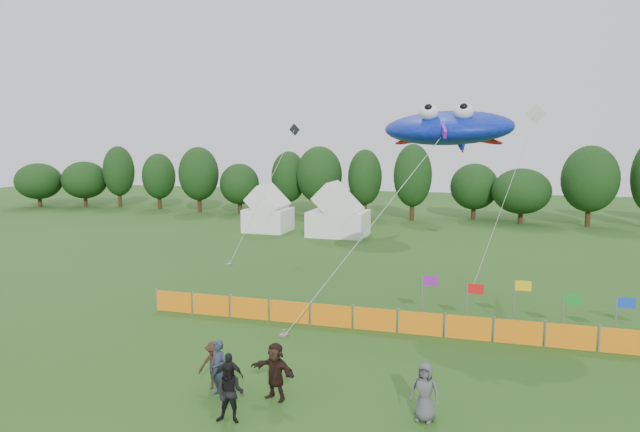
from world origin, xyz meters
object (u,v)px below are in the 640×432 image
(spectator_d, at_px, (228,377))
(tent_left, at_px, (268,212))
(spectator_a, at_px, (218,368))
(spectator_c, at_px, (214,365))
(spectator_f, at_px, (275,371))
(tent_right, at_px, (338,215))
(spectator_e, at_px, (425,392))
(barrier_fence, at_px, (375,319))
(stingray_kite, at_px, (449,128))
(spectator_b, at_px, (230,393))

(spectator_d, bearing_deg, tent_left, 93.33)
(spectator_a, height_order, spectator_c, spectator_a)
(tent_left, xyz_separation_m, spectator_f, (13.31, -32.93, -0.82))
(tent_right, distance_m, spectator_e, 34.16)
(tent_right, xyz_separation_m, spectator_f, (6.32, -32.20, -0.90))
(barrier_fence, xyz_separation_m, spectator_d, (-3.14, -8.22, 0.31))
(spectator_d, xyz_separation_m, stingray_kite, (5.73, 14.11, 8.16))
(spectator_c, xyz_separation_m, stingray_kite, (6.64, 13.31, 8.16))
(tent_left, height_order, spectator_b, tent_left)
(tent_left, relative_size, tent_right, 0.77)
(barrier_fence, bearing_deg, spectator_e, -68.58)
(spectator_d, height_order, spectator_f, spectator_f)
(tent_right, relative_size, spectator_b, 2.84)
(spectator_a, bearing_deg, tent_right, 121.97)
(tent_left, bearing_deg, stingray_kite, -47.72)
(tent_right, relative_size, spectator_d, 3.16)
(tent_left, relative_size, spectator_a, 2.12)
(stingray_kite, bearing_deg, spectator_d, -112.10)
(tent_right, relative_size, spectator_c, 3.16)
(tent_right, bearing_deg, spectator_f, -78.89)
(spectator_a, height_order, spectator_d, spectator_a)
(tent_left, height_order, spectator_f, tent_left)
(tent_left, xyz_separation_m, tent_right, (6.98, -0.72, 0.07))
(spectator_e, bearing_deg, stingray_kite, 101.74)
(barrier_fence, bearing_deg, tent_right, 108.22)
(barrier_fence, xyz_separation_m, spectator_e, (3.02, -7.69, 0.40))
(tent_left, distance_m, tent_right, 7.02)
(spectator_c, bearing_deg, tent_left, 90.07)
(spectator_c, bearing_deg, stingray_kite, 44.95)
(tent_right, bearing_deg, barrier_fence, -71.78)
(spectator_a, bearing_deg, spectator_c, 153.50)
(spectator_a, bearing_deg, spectator_f, 33.22)
(spectator_c, xyz_separation_m, spectator_f, (2.27, -0.18, 0.12))
(tent_right, xyz_separation_m, spectator_d, (4.96, -32.82, -1.02))
(spectator_b, height_order, spectator_e, spectator_b)
(spectator_e, bearing_deg, spectator_f, -171.06)
(spectator_b, relative_size, spectator_e, 1.01)
(tent_right, height_order, barrier_fence, tent_right)
(tent_right, distance_m, spectator_f, 32.83)
(tent_left, bearing_deg, spectator_d, -70.40)
(tent_left, xyz_separation_m, barrier_fence, (15.08, -25.32, -1.26))
(spectator_a, xyz_separation_m, spectator_d, (0.51, -0.31, -0.12))
(spectator_c, xyz_separation_m, spectator_d, (0.91, -0.79, -0.00))
(tent_left, relative_size, spectator_d, 2.43)
(spectator_b, xyz_separation_m, spectator_c, (-1.54, 2.02, -0.09))
(barrier_fence, height_order, spectator_d, spectator_d)
(barrier_fence, relative_size, stingray_kite, 1.36)
(barrier_fence, height_order, stingray_kite, stingray_kite)
(spectator_f, height_order, stingray_kite, stingray_kite)
(spectator_f, relative_size, stingray_kite, 0.12)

